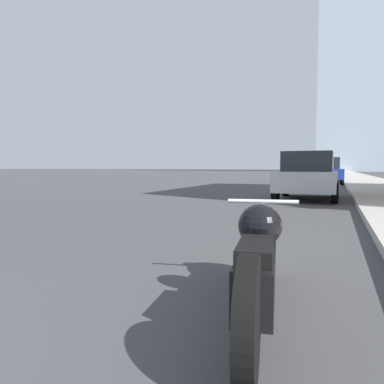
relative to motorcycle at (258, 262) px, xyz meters
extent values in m
cube|color=#B2ADA3|center=(2.66, 36.68, -0.33)|extent=(3.21, 240.00, 0.15)
cube|color=silver|center=(4.20, 105.26, 31.00)|extent=(16.68, 16.68, 62.80)
cylinder|color=black|center=(-0.11, 0.78, -0.07)|extent=(0.19, 0.67, 0.66)
cylinder|color=black|center=(0.12, -0.87, -0.07)|extent=(0.19, 0.67, 0.66)
cube|color=black|center=(0.01, -0.04, -0.06)|extent=(0.41, 1.29, 0.33)
sphere|color=black|center=(-0.03, 0.21, 0.23)|extent=(0.34, 0.34, 0.34)
cube|color=black|center=(0.04, -0.31, 0.16)|extent=(0.29, 0.60, 0.10)
sphere|color=silver|center=(-0.11, 0.81, 0.26)|extent=(0.16, 0.16, 0.16)
cylinder|color=silver|center=(-0.09, 0.69, 0.38)|extent=(0.62, 0.12, 0.04)
cube|color=#BCBCC1|center=(-0.35, 10.55, 0.22)|extent=(1.91, 3.89, 0.64)
cube|color=#23282D|center=(-0.35, 10.55, 0.87)|extent=(1.60, 1.88, 0.66)
cylinder|color=black|center=(-1.22, 11.76, -0.10)|extent=(0.21, 0.62, 0.61)
cylinder|color=black|center=(0.54, 11.74, -0.10)|extent=(0.21, 0.62, 0.61)
cylinder|color=black|center=(-1.25, 9.36, -0.10)|extent=(0.21, 0.62, 0.61)
cylinder|color=black|center=(0.51, 9.34, -0.10)|extent=(0.21, 0.62, 0.61)
cube|color=#1E3899|center=(-0.11, 23.50, 0.25)|extent=(2.29, 4.53, 0.66)
cube|color=#23282D|center=(-0.11, 23.50, 0.95)|extent=(1.78, 2.24, 0.74)
cylinder|color=black|center=(-1.13, 24.75, -0.08)|extent=(0.27, 0.67, 0.65)
cylinder|color=black|center=(0.63, 24.93, -0.08)|extent=(0.27, 0.67, 0.65)
cylinder|color=black|center=(-0.85, 22.06, -0.08)|extent=(0.27, 0.67, 0.65)
cylinder|color=black|center=(0.90, 22.24, -0.08)|extent=(0.27, 0.67, 0.65)
cube|color=red|center=(-0.09, 36.48, 0.25)|extent=(1.70, 4.49, 0.64)
cube|color=#23282D|center=(-0.09, 36.48, 0.85)|extent=(1.43, 2.16, 0.58)
cylinder|color=black|center=(-0.89, 37.86, -0.07)|extent=(0.21, 0.66, 0.66)
cylinder|color=black|center=(0.68, 37.88, -0.07)|extent=(0.21, 0.66, 0.66)
cylinder|color=black|center=(-0.86, 35.09, -0.07)|extent=(0.21, 0.66, 0.66)
cylinder|color=black|center=(0.71, 35.11, -0.07)|extent=(0.21, 0.66, 0.66)
camera|label=1|loc=(0.50, -2.64, 0.68)|focal=35.00mm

